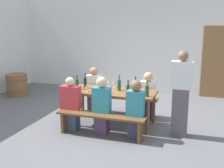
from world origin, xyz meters
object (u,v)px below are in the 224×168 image
wine_bottle_4 (135,87)px  wine_glass_1 (109,89)px  wooden_door (218,62)px  seated_guest_far_0 (94,92)px  wine_bottle_5 (147,91)px  wine_barrel (17,85)px  wine_glass_0 (109,81)px  wine_glass_4 (87,86)px  wine_bottle_0 (77,84)px  seated_guest_far_1 (148,97)px  wine_bottle_1 (119,85)px  wine_bottle_2 (85,82)px  seated_guest_near_2 (135,110)px  wine_glass_2 (144,88)px  seated_guest_near_0 (71,105)px  tasting_table (112,95)px  bench_far (121,100)px  seated_guest_near_1 (102,106)px  bench_near (101,119)px  standing_host (181,96)px  wine_bottle_3 (128,90)px  wine_glass_3 (114,82)px

wine_bottle_4 → wine_glass_1: bearing=-150.9°
wooden_door → seated_guest_far_0: (-2.89, -2.52, -0.50)m
wine_bottle_5 → wine_barrel: bearing=159.2°
wine_glass_0 → wine_glass_4: (-0.28, -0.59, 0.00)m
wine_bottle_0 → wine_glass_4: wine_bottle_0 is taller
seated_guest_far_1 → wine_barrel: size_ratio=1.66×
wine_bottle_1 → wine_barrel: 3.97m
wine_bottle_2 → seated_guest_near_2: bearing=-25.8°
wine_bottle_0 → wine_bottle_4: wine_bottle_4 is taller
wine_glass_2 → seated_guest_near_0: size_ratio=0.16×
seated_guest_near_0 → tasting_table: bearing=-52.0°
bench_far → wine_bottle_1: 0.83m
wine_barrel → wine_bottle_5: bearing=-20.8°
wine_bottle_4 → wine_bottle_5: bearing=-37.2°
seated_guest_near_1 → wine_glass_2: bearing=-55.3°
wine_glass_0 → wine_glass_4: wine_glass_4 is taller
wine_bottle_1 → wine_glass_0: size_ratio=1.92×
wine_glass_0 → wine_glass_2: size_ratio=1.01×
bench_near → wine_barrel: wine_barrel is taller
seated_guest_near_2 → seated_guest_far_0: bearing=49.4°
wine_glass_1 → tasting_table: bearing=95.1°
seated_guest_near_0 → seated_guest_near_1: (0.68, 0.00, 0.04)m
seated_guest_near_0 → standing_host: (2.16, 0.38, 0.29)m
bench_near → seated_guest_near_0: bearing=168.1°
seated_guest_far_1 → wine_glass_4: bearing=-55.0°
seated_guest_near_0 → seated_guest_far_1: size_ratio=1.01×
wine_bottle_3 → wine_barrel: bearing=157.4°
seated_guest_near_1 → seated_guest_far_0: 1.27m
bench_near → seated_guest_far_0: (-0.65, 1.26, 0.20)m
wine_glass_4 → seated_guest_far_0: seated_guest_far_0 is taller
seated_guest_far_0 → wine_bottle_4: bearing=64.5°
bench_far → wine_glass_3: bearing=-97.1°
wooden_door → wine_glass_4: 4.30m
seated_guest_far_0 → seated_guest_far_1: (1.32, 0.00, -0.01)m
bench_near → seated_guest_near_0: (-0.71, 0.15, 0.17)m
seated_guest_far_0 → wine_bottle_3: bearing=53.8°
seated_guest_near_0 → wine_glass_3: bearing=-37.8°
wine_glass_0 → standing_host: size_ratio=0.10×
seated_guest_near_0 → wooden_door: bearing=-39.1°
bench_far → wine_glass_3: size_ratio=10.05×
seated_guest_far_1 → wine_barrel: 4.32m
tasting_table → wine_glass_4: (-0.48, -0.25, 0.21)m
wooden_door → seated_guest_near_0: wooden_door is taller
seated_guest_near_0 → seated_guest_far_1: 1.77m
wine_bottle_2 → wine_glass_4: bearing=-61.6°
bench_far → seated_guest_near_0: (-0.71, -1.26, 0.17)m
wine_bottle_3 → wine_glass_1: wine_bottle_3 is taller
wine_bottle_1 → wine_glass_2: bearing=-12.5°
wine_bottle_4 → wine_barrel: bearing=160.6°
bench_far → seated_guest_near_1: (-0.03, -1.26, 0.21)m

